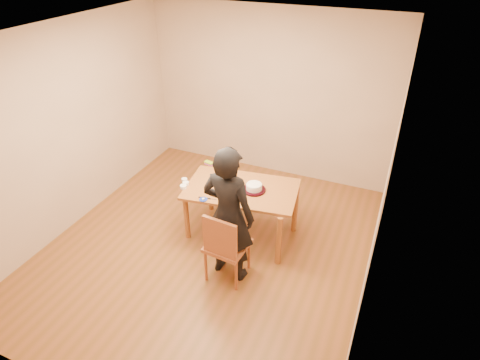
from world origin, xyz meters
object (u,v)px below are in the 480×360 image
at_px(dining_table, 242,189).
at_px(person, 228,215).
at_px(cake, 254,187).
at_px(cake_plate, 254,190).
at_px(dining_chair, 227,245).

distance_m(dining_table, person, 0.76).
relative_size(cake, person, 0.12).
bearing_deg(dining_table, cake_plate, -4.29).
height_order(dining_chair, cake, cake).
bearing_deg(cake, dining_chair, -91.35).
distance_m(dining_table, cake_plate, 0.17).
height_order(dining_table, dining_chair, dining_table).
bearing_deg(dining_chair, cake_plate, 93.76).
height_order(dining_chair, person, person).
height_order(cake_plate, cake, cake).
xyz_separation_m(cake_plate, person, (-0.02, -0.74, 0.10)).
bearing_deg(person, dining_table, -74.47).
relative_size(dining_chair, cake, 2.25).
bearing_deg(dining_chair, cake, 93.76).
xyz_separation_m(dining_chair, cake, (0.02, 0.79, 0.35)).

